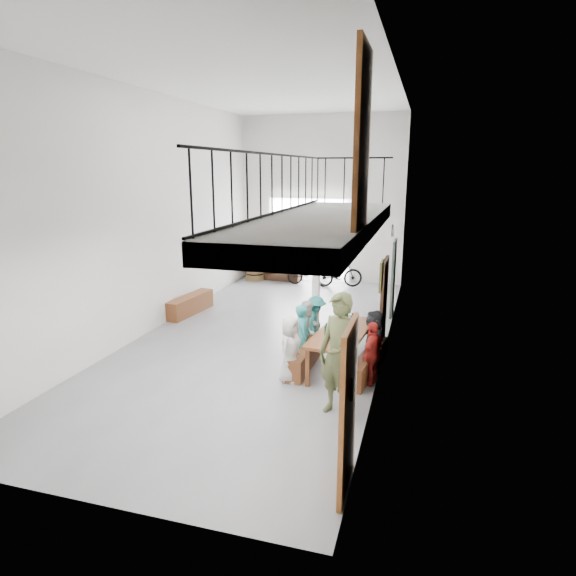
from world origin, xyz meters
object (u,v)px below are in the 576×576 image
(bench_inner, at_px, (306,355))
(host_standing, at_px, (339,355))
(tasting_table, at_px, (342,335))
(serving_counter, at_px, (277,267))
(oak_barrel, at_px, (255,267))
(bicycle_near, at_px, (310,273))
(side_bench, at_px, (190,305))

(bench_inner, xyz_separation_m, host_standing, (0.95, -1.74, 0.78))
(tasting_table, height_order, serving_counter, serving_counter)
(oak_barrel, bearing_deg, serving_counter, 18.77)
(tasting_table, relative_size, host_standing, 1.10)
(oak_barrel, distance_m, bicycle_near, 2.02)
(oak_barrel, xyz_separation_m, serving_counter, (0.74, 0.25, -0.01))
(side_bench, height_order, oak_barrel, oak_barrel)
(serving_counter, bearing_deg, bench_inner, -61.77)
(bench_inner, distance_m, bicycle_near, 6.76)
(side_bench, bearing_deg, host_standing, -41.83)
(tasting_table, bearing_deg, host_standing, -75.70)
(bench_inner, bearing_deg, bicycle_near, 104.06)
(bench_inner, distance_m, side_bench, 4.60)
(tasting_table, height_order, bicycle_near, bicycle_near)
(tasting_table, xyz_separation_m, bicycle_near, (-2.20, 6.63, -0.30))
(tasting_table, xyz_separation_m, oak_barrel, (-4.22, 6.83, -0.24))
(side_bench, bearing_deg, tasting_table, -29.73)
(bench_inner, height_order, oak_barrel, oak_barrel)
(bicycle_near, bearing_deg, host_standing, -167.14)
(tasting_table, height_order, oak_barrel, oak_barrel)
(oak_barrel, bearing_deg, side_bench, -94.24)
(bench_inner, relative_size, serving_counter, 1.09)
(bench_inner, bearing_deg, side_bench, 147.65)
(bench_inner, height_order, serving_counter, serving_counter)
(side_bench, height_order, serving_counter, serving_counter)
(host_standing, bearing_deg, bicycle_near, 131.32)
(side_bench, xyz_separation_m, bicycle_near, (2.33, 4.04, 0.16))
(tasting_table, xyz_separation_m, host_standing, (0.25, -1.69, 0.28))
(bench_inner, distance_m, host_standing, 2.13)
(host_standing, bearing_deg, tasting_table, 123.28)
(side_bench, xyz_separation_m, serving_counter, (1.05, 4.49, 0.21))
(oak_barrel, relative_size, serving_counter, 0.54)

